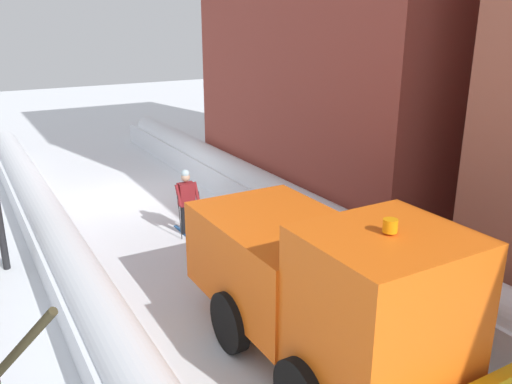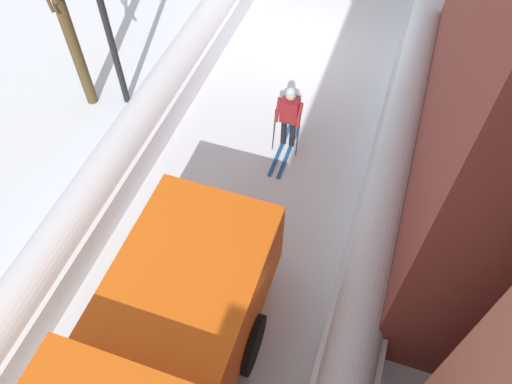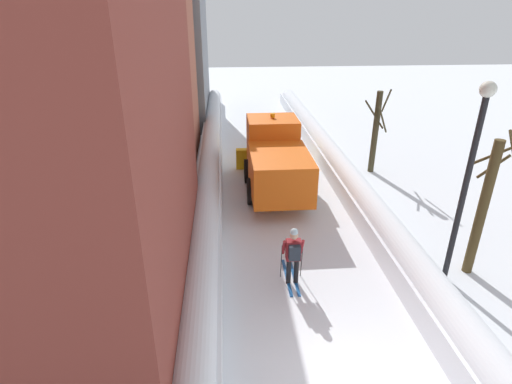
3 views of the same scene
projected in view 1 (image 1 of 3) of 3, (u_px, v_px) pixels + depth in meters
The scene contains 5 objects.
ground_plane at pixel (311, 362), 9.15m from camera, with size 80.00×80.00×0.00m, color white.
snowbank_left at pixel (437, 288), 10.37m from camera, with size 1.10×36.00×1.30m.
plow_truck at pixel (323, 286), 8.68m from camera, with size 3.20×5.98×3.12m.
skier at pixel (186, 199), 14.26m from camera, with size 0.62×1.80×1.81m.
traffic_light_pole at pixel (351, 127), 13.37m from camera, with size 0.28×0.42×4.26m.
Camera 1 is at (4.68, 16.26, 5.67)m, focal length 37.36 mm.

